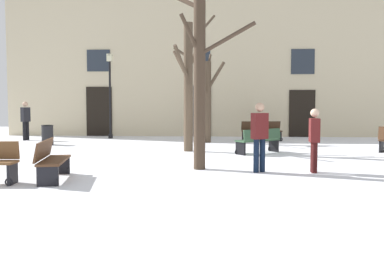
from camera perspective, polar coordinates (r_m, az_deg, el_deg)
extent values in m
plane|color=white|center=(11.85, -0.48, -4.68)|extent=(32.60, 32.60, 0.00)
cube|color=beige|center=(20.67, 1.14, 10.00)|extent=(20.38, 0.40, 8.03)
cube|color=black|center=(21.18, -13.27, 2.34)|extent=(1.34, 0.08, 2.57)
cube|color=#262D38|center=(21.29, -13.38, 9.47)|extent=(1.21, 0.06, 1.12)
cube|color=black|center=(20.31, 1.47, 2.48)|extent=(0.91, 0.08, 2.63)
cube|color=#262D38|center=(20.44, 1.48, 9.92)|extent=(0.82, 0.06, 1.06)
cube|color=black|center=(20.79, 15.62, 2.03)|extent=(1.30, 0.08, 2.38)
cube|color=#262D38|center=(20.89, 15.74, 9.24)|extent=(1.17, 0.06, 1.26)
cylinder|color=#4C3D2D|center=(17.23, 2.19, 3.77)|extent=(0.35, 0.35, 3.52)
cylinder|color=#4C3D2D|center=(17.69, 2.45, 9.28)|extent=(0.25, 0.85, 0.94)
cylinder|color=#4C3D2D|center=(17.33, -0.21, 9.96)|extent=(1.51, 0.19, 1.08)
cylinder|color=#4C3D2D|center=(16.70, 1.42, 6.75)|extent=(0.54, 1.21, 1.29)
cylinder|color=#4C3D2D|center=(17.21, 3.42, 7.46)|extent=(0.87, 0.28, 1.29)
cylinder|color=#4C3D2D|center=(17.62, 1.69, 9.23)|extent=(0.49, 0.77, 1.17)
cylinder|color=#4C3D2D|center=(14.00, -0.55, 5.89)|extent=(0.32, 0.32, 4.53)
cylinder|color=#4C3D2D|center=(13.65, -1.50, 9.33)|extent=(0.54, 0.99, 1.19)
cylinder|color=#4C3D2D|center=(14.47, 0.33, 12.22)|extent=(0.53, 0.77, 0.89)
cylinder|color=#4C3D2D|center=(14.71, 1.40, 13.91)|extent=(1.02, 1.13, 1.33)
cylinder|color=#4C3D2D|center=(14.42, 0.09, 9.75)|extent=(0.40, 0.84, 1.14)
cylinder|color=#4C3D2D|center=(14.40, -1.59, 9.07)|extent=(0.71, 0.79, 1.13)
cylinder|color=#423326|center=(10.17, 1.10, 8.63)|extent=(0.30, 0.30, 5.19)
cylinder|color=#423326|center=(10.13, -0.24, 13.38)|extent=(0.58, 0.46, 1.01)
cylinder|color=#423326|center=(10.04, 5.04, 12.72)|extent=(1.43, 0.54, 0.79)
cylinder|color=#423326|center=(10.85, -1.04, 17.87)|extent=(0.92, 0.83, 0.63)
cylinder|color=black|center=(19.62, -11.76, 3.98)|extent=(0.10, 0.10, 3.73)
cylinder|color=black|center=(19.68, -11.70, -1.17)|extent=(0.22, 0.22, 0.20)
cube|color=beige|center=(19.74, -11.84, 9.92)|extent=(0.24, 0.24, 0.36)
cone|color=black|center=(19.76, -11.85, 10.44)|extent=(0.30, 0.30, 0.14)
cylinder|color=black|center=(17.27, -20.19, -1.00)|extent=(0.46, 0.46, 0.78)
torus|color=black|center=(17.25, -20.22, 0.35)|extent=(0.49, 0.49, 0.04)
cube|color=#2D4C33|center=(13.64, 9.49, -1.75)|extent=(1.62, 1.42, 0.05)
cube|color=#2D4C33|center=(13.47, 10.15, -0.90)|extent=(1.37, 1.10, 0.35)
cube|color=black|center=(14.22, 11.73, -2.46)|extent=(0.31, 0.38, 0.45)
torus|color=black|center=(14.37, 11.18, -2.97)|extent=(0.15, 0.13, 0.17)
cube|color=black|center=(13.13, 7.04, -2.91)|extent=(0.31, 0.38, 0.45)
torus|color=black|center=(13.29, 6.49, -3.45)|extent=(0.15, 0.13, 0.17)
cube|color=#51331E|center=(9.31, -19.29, -4.43)|extent=(0.78, 1.62, 0.05)
cube|color=#51331E|center=(9.32, -20.64, -2.92)|extent=(0.44, 1.55, 0.41)
cube|color=black|center=(8.64, -20.16, -6.51)|extent=(0.43, 0.15, 0.44)
torus|color=black|center=(8.63, -18.90, -7.43)|extent=(0.06, 0.17, 0.17)
cube|color=black|center=(10.04, -18.49, -5.10)|extent=(0.43, 0.15, 0.44)
torus|color=black|center=(10.03, -17.41, -5.88)|extent=(0.06, 0.17, 0.17)
cube|color=black|center=(9.15, -24.54, -5.99)|extent=(0.09, 0.41, 0.46)
torus|color=black|center=(9.01, -24.98, -7.11)|extent=(0.17, 0.04, 0.17)
cube|color=black|center=(15.26, 25.73, -2.38)|extent=(0.30, 0.37, 0.43)
torus|color=black|center=(15.45, 25.89, -2.81)|extent=(0.15, 0.13, 0.17)
cube|color=#3D2819|center=(18.12, 10.06, -0.43)|extent=(1.83, 0.62, 0.05)
cube|color=#3D2819|center=(18.29, 9.93, 0.35)|extent=(1.80, 0.33, 0.39)
cube|color=black|center=(17.97, 7.44, -1.17)|extent=(0.10, 0.38, 0.45)
torus|color=black|center=(17.82, 7.54, -1.68)|extent=(0.17, 0.05, 0.17)
cube|color=black|center=(18.35, 12.60, -1.12)|extent=(0.10, 0.38, 0.45)
torus|color=black|center=(18.21, 12.73, -1.63)|extent=(0.17, 0.05, 0.17)
cylinder|color=black|center=(9.94, 10.14, -3.91)|extent=(0.14, 0.14, 0.83)
cylinder|color=black|center=(9.84, 9.28, -3.98)|extent=(0.14, 0.14, 0.83)
cube|color=#591919|center=(9.82, 9.76, 0.29)|extent=(0.44, 0.37, 0.64)
sphere|color=tan|center=(9.81, 9.79, 2.99)|extent=(0.23, 0.23, 0.23)
cylinder|color=#350F0F|center=(10.25, 17.15, -4.00)|extent=(0.14, 0.14, 0.75)
cylinder|color=#350F0F|center=(10.07, 17.30, -4.13)|extent=(0.14, 0.14, 0.75)
cube|color=#591919|center=(10.09, 17.29, -0.31)|extent=(0.25, 0.40, 0.58)
sphere|color=beige|center=(10.08, 17.34, 2.10)|extent=(0.21, 0.21, 0.21)
cylinder|color=black|center=(19.72, -23.10, -0.41)|extent=(0.14, 0.14, 0.86)
cylinder|color=black|center=(19.83, -22.70, -0.38)|extent=(0.14, 0.14, 0.86)
cube|color=black|center=(19.74, -22.95, 1.81)|extent=(0.36, 0.44, 0.66)
sphere|color=tan|center=(19.73, -22.99, 3.20)|extent=(0.24, 0.24, 0.24)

